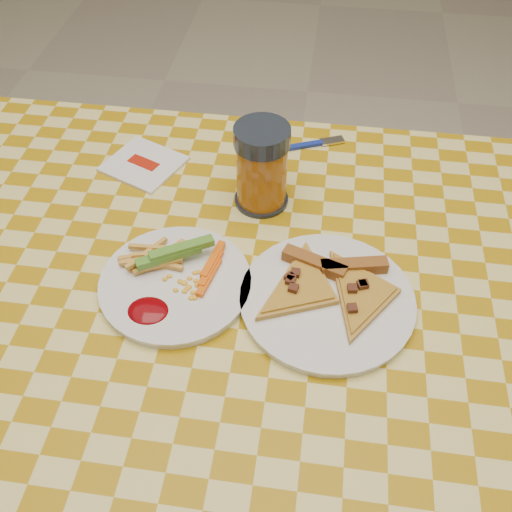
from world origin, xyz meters
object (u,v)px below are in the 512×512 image
object	(u,v)px
table	(247,319)
plate_left	(176,284)
plate_right	(327,301)
drink_glass	(262,167)

from	to	relation	value
table	plate_left	xyz separation A→B (m)	(-0.10, -0.01, 0.08)
plate_left	plate_right	distance (m)	0.22
table	plate_left	distance (m)	0.13
table	plate_right	size ratio (longest dim) A/B	5.16
plate_right	drink_glass	bearing A→B (deg)	120.92
plate_left	drink_glass	size ratio (longest dim) A/B	1.49
table	plate_right	xyz separation A→B (m)	(0.12, -0.01, 0.08)
plate_left	plate_right	size ratio (longest dim) A/B	0.89
plate_left	plate_right	bearing A→B (deg)	0.08
table	drink_glass	bearing A→B (deg)	91.03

